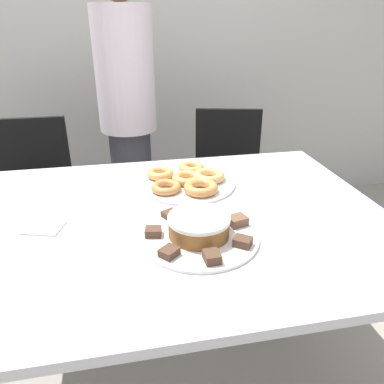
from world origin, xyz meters
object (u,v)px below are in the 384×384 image
(person_standing, at_px, (128,120))
(office_chair_left, at_px, (36,207))
(plate_donuts, at_px, (187,183))
(plate_cake, at_px, (199,236))
(napkin, at_px, (44,228))
(office_chair_right, at_px, (227,191))
(frosted_cake, at_px, (199,226))

(person_standing, distance_m, office_chair_left, 0.71)
(plate_donuts, bearing_deg, office_chair_left, 139.36)
(office_chair_left, relative_size, plate_donuts, 2.29)
(plate_cake, height_order, napkin, plate_cake)
(napkin, bearing_deg, plate_donuts, 26.45)
(plate_cake, distance_m, plate_donuts, 0.40)
(office_chair_right, relative_size, napkin, 6.39)
(office_chair_left, relative_size, napkin, 6.39)
(office_chair_right, relative_size, frosted_cake, 4.68)
(plate_donuts, bearing_deg, person_standing, 104.79)
(plate_donuts, xyz_separation_m, napkin, (-0.51, -0.25, -0.00))
(person_standing, bearing_deg, plate_donuts, -75.21)
(office_chair_left, bearing_deg, plate_donuts, -40.14)
(person_standing, relative_size, plate_cake, 4.38)
(plate_cake, distance_m, frosted_cake, 0.04)
(plate_cake, relative_size, plate_donuts, 0.95)
(office_chair_right, height_order, plate_donuts, office_chair_right)
(office_chair_right, relative_size, plate_donuts, 2.29)
(person_standing, xyz_separation_m, plate_donuts, (0.20, -0.74, -0.08))
(plate_cake, bearing_deg, person_standing, 97.93)
(office_chair_left, relative_size, plate_cake, 2.40)
(frosted_cake, relative_size, napkin, 1.36)
(frosted_cake, bearing_deg, plate_donuts, 84.76)
(person_standing, height_order, plate_donuts, person_standing)
(person_standing, relative_size, office_chair_right, 1.82)
(plate_cake, xyz_separation_m, frosted_cake, (-0.00, 0.00, 0.04))
(office_chair_left, height_order, frosted_cake, office_chair_left)
(plate_cake, bearing_deg, plate_donuts, 84.76)
(office_chair_left, height_order, napkin, office_chair_left)
(office_chair_left, height_order, plate_donuts, office_chair_left)
(plate_donuts, distance_m, napkin, 0.57)
(office_chair_left, bearing_deg, napkin, -74.99)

